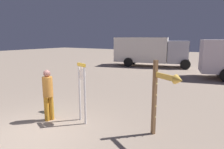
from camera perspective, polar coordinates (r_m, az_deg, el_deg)
name	(u,v)px	position (r m, az deg, el deg)	size (l,w,h in m)	color
ground_plane	(29,135)	(6.45, -23.02, -16.03)	(80.00, 80.00, 0.00)	gray
standing_clock	(82,86)	(6.52, -8.72, -3.37)	(0.47, 0.27, 2.00)	white
arrow_sign	(163,90)	(5.45, 14.74, -4.33)	(0.98, 0.66, 2.20)	olive
person_near_clock	(48,93)	(6.98, -18.16, -5.04)	(0.34, 0.34, 1.76)	orange
backpack	(50,107)	(7.98, -17.76, -8.99)	(0.33, 0.19, 0.40)	#3E944C
box_truck_near	(149,50)	(20.15, 10.88, 6.95)	(7.67, 4.13, 2.88)	white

